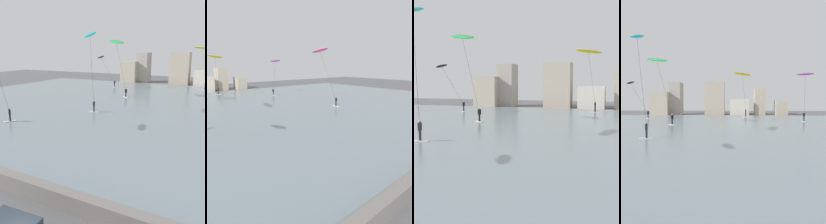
% 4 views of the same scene
% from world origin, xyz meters
% --- Properties ---
extents(water_bay, '(84.00, 52.00, 0.10)m').
position_xyz_m(water_bay, '(0.00, 31.26, 0.05)').
color(water_bay, gray).
rests_on(water_bay, ground).
extents(kitesurfer_pink, '(2.69, 4.92, 9.99)m').
position_xyz_m(kitesurfer_pink, '(9.93, 26.35, 8.65)').
color(kitesurfer_pink, silver).
rests_on(kitesurfer_pink, water_bay).
extents(kitesurfer_purple, '(3.65, 4.24, 8.19)m').
position_xyz_m(kitesurfer_purple, '(9.08, 40.04, 7.32)').
color(kitesurfer_purple, silver).
rests_on(kitesurfer_purple, water_bay).
extents(kitesurfer_yellow, '(3.78, 4.21, 9.24)m').
position_xyz_m(kitesurfer_yellow, '(-0.60, 49.13, 8.22)').
color(kitesurfer_yellow, silver).
rests_on(kitesurfer_yellow, water_bay).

